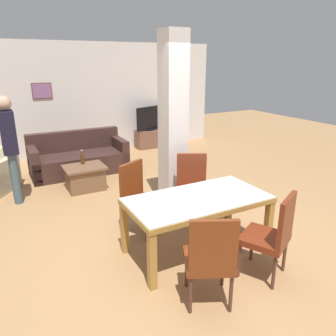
{
  "coord_description": "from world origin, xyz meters",
  "views": [
    {
      "loc": [
        -2.01,
        -2.99,
        2.27
      ],
      "look_at": [
        0.0,
        0.75,
        0.87
      ],
      "focal_mm": 35.0,
      "sensor_mm": 36.0,
      "label": 1
    }
  ],
  "objects_px": {
    "dining_chair_near_left": "(210,257)",
    "dining_chair_far_left": "(139,195)",
    "bottle": "(82,159)",
    "sofa": "(79,159)",
    "dining_table": "(197,208)",
    "tv_screen": "(153,118)",
    "coffee_table": "(85,177)",
    "dining_chair_near_right": "(272,233)",
    "dining_chair_far_right": "(192,185)",
    "tv_stand": "(153,138)",
    "standing_person": "(10,142)"
  },
  "relations": [
    {
      "from": "bottle",
      "to": "tv_screen",
      "type": "height_order",
      "value": "tv_screen"
    },
    {
      "from": "dining_chair_near_left",
      "to": "bottle",
      "type": "height_order",
      "value": "dining_chair_near_left"
    },
    {
      "from": "dining_table",
      "to": "dining_chair_far_left",
      "type": "xyz_separation_m",
      "value": [
        -0.42,
        0.81,
        -0.04
      ]
    },
    {
      "from": "dining_chair_far_left",
      "to": "sofa",
      "type": "distance_m",
      "value": 2.93
    },
    {
      "from": "tv_stand",
      "to": "tv_screen",
      "type": "xyz_separation_m",
      "value": [
        -0.0,
        0.0,
        0.55
      ]
    },
    {
      "from": "bottle",
      "to": "standing_person",
      "type": "bearing_deg",
      "value": -171.75
    },
    {
      "from": "dining_table",
      "to": "dining_chair_near_left",
      "type": "xyz_separation_m",
      "value": [
        -0.42,
        -0.86,
        -0.04
      ]
    },
    {
      "from": "standing_person",
      "to": "dining_chair_near_right",
      "type": "bearing_deg",
      "value": 32.43
    },
    {
      "from": "dining_chair_near_left",
      "to": "standing_person",
      "type": "bearing_deg",
      "value": 137.71
    },
    {
      "from": "dining_chair_far_left",
      "to": "tv_stand",
      "type": "xyz_separation_m",
      "value": [
        2.18,
        4.09,
        -0.29
      ]
    },
    {
      "from": "dining_chair_near_left",
      "to": "dining_chair_far_left",
      "type": "distance_m",
      "value": 1.66
    },
    {
      "from": "tv_stand",
      "to": "tv_screen",
      "type": "height_order",
      "value": "tv_screen"
    },
    {
      "from": "dining_chair_far_right",
      "to": "tv_stand",
      "type": "relative_size",
      "value": 1.04
    },
    {
      "from": "dining_chair_far_left",
      "to": "standing_person",
      "type": "bearing_deg",
      "value": -80.49
    },
    {
      "from": "dining_chair_near_right",
      "to": "coffee_table",
      "type": "height_order",
      "value": "dining_chair_near_right"
    },
    {
      "from": "sofa",
      "to": "tv_stand",
      "type": "relative_size",
      "value": 2.06
    },
    {
      "from": "tv_stand",
      "to": "dining_table",
      "type": "bearing_deg",
      "value": -109.79
    },
    {
      "from": "dining_chair_near_right",
      "to": "tv_screen",
      "type": "xyz_separation_m",
      "value": [
        1.34,
        5.7,
        0.26
      ]
    },
    {
      "from": "tv_screen",
      "to": "dining_chair_near_right",
      "type": "bearing_deg",
      "value": 56.5
    },
    {
      "from": "tv_screen",
      "to": "standing_person",
      "type": "distance_m",
      "value": 4.22
    },
    {
      "from": "dining_table",
      "to": "dining_chair_far_left",
      "type": "bearing_deg",
      "value": 117.38
    },
    {
      "from": "bottle",
      "to": "tv_screen",
      "type": "distance_m",
      "value": 3.17
    },
    {
      "from": "dining_chair_far_right",
      "to": "standing_person",
      "type": "relative_size",
      "value": 0.56
    },
    {
      "from": "tv_screen",
      "to": "sofa",
      "type": "bearing_deg",
      "value": 6.69
    },
    {
      "from": "sofa",
      "to": "standing_person",
      "type": "xyz_separation_m",
      "value": [
        -1.29,
        -1.03,
        0.73
      ]
    },
    {
      "from": "dining_table",
      "to": "standing_person",
      "type": "xyz_separation_m",
      "value": [
        -1.83,
        2.69,
        0.45
      ]
    },
    {
      "from": "dining_chair_near_right",
      "to": "sofa",
      "type": "height_order",
      "value": "dining_chair_near_right"
    },
    {
      "from": "dining_chair_far_right",
      "to": "dining_chair_near_left",
      "type": "bearing_deg",
      "value": 91.01
    },
    {
      "from": "dining_chair_far_left",
      "to": "dining_chair_far_right",
      "type": "relative_size",
      "value": 1.0
    },
    {
      "from": "dining_chair_near_right",
      "to": "dining_chair_far_right",
      "type": "height_order",
      "value": "same"
    },
    {
      "from": "dining_chair_far_left",
      "to": "dining_chair_far_right",
      "type": "height_order",
      "value": "same"
    },
    {
      "from": "dining_table",
      "to": "coffee_table",
      "type": "xyz_separation_m",
      "value": [
        -0.68,
        2.7,
        -0.35
      ]
    },
    {
      "from": "dining_chair_near_right",
      "to": "dining_chair_far_left",
      "type": "xyz_separation_m",
      "value": [
        -0.84,
        1.61,
        0.0
      ]
    },
    {
      "from": "dining_chair_far_left",
      "to": "coffee_table",
      "type": "distance_m",
      "value": 1.93
    },
    {
      "from": "sofa",
      "to": "bottle",
      "type": "distance_m",
      "value": 0.91
    },
    {
      "from": "tv_screen",
      "to": "dining_chair_far_left",
      "type": "bearing_deg",
      "value": 41.69
    },
    {
      "from": "dining_table",
      "to": "dining_chair_near_right",
      "type": "height_order",
      "value": "dining_chair_near_right"
    },
    {
      "from": "dining_chair_near_right",
      "to": "dining_chair_far_left",
      "type": "bearing_deg",
      "value": 90.01
    },
    {
      "from": "coffee_table",
      "to": "dining_chair_near_left",
      "type": "bearing_deg",
      "value": -85.76
    },
    {
      "from": "tv_stand",
      "to": "dining_chair_near_right",
      "type": "bearing_deg",
      "value": -103.25
    },
    {
      "from": "coffee_table",
      "to": "bottle",
      "type": "relative_size",
      "value": 2.75
    },
    {
      "from": "dining_chair_far_right",
      "to": "tv_stand",
      "type": "xyz_separation_m",
      "value": [
        1.34,
        4.11,
        -0.29
      ]
    },
    {
      "from": "dining_table",
      "to": "dining_chair_far_right",
      "type": "bearing_deg",
      "value": 62.09
    },
    {
      "from": "dining_table",
      "to": "tv_screen",
      "type": "xyz_separation_m",
      "value": [
        1.76,
        4.9,
        0.22
      ]
    },
    {
      "from": "dining_chair_near_left",
      "to": "coffee_table",
      "type": "xyz_separation_m",
      "value": [
        -0.26,
        3.55,
        -0.31
      ]
    },
    {
      "from": "dining_chair_far_right",
      "to": "tv_stand",
      "type": "bearing_deg",
      "value": -80.2
    },
    {
      "from": "bottle",
      "to": "sofa",
      "type": "bearing_deg",
      "value": 82.26
    },
    {
      "from": "coffee_table",
      "to": "tv_stand",
      "type": "distance_m",
      "value": 3.29
    },
    {
      "from": "dining_chair_far_right",
      "to": "tv_screen",
      "type": "bearing_deg",
      "value": -80.2
    },
    {
      "from": "standing_person",
      "to": "dining_chair_far_right",
      "type": "bearing_deg",
      "value": 49.5
    }
  ]
}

